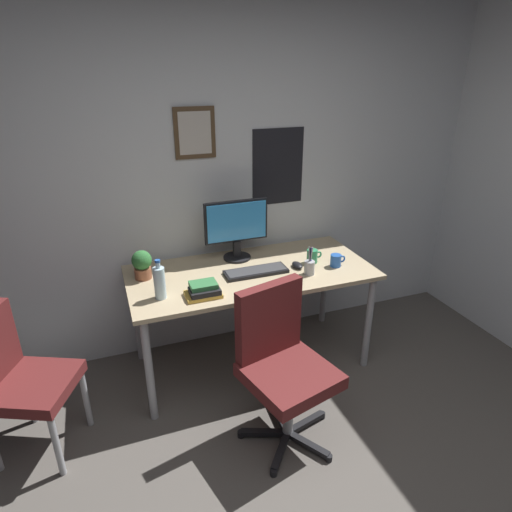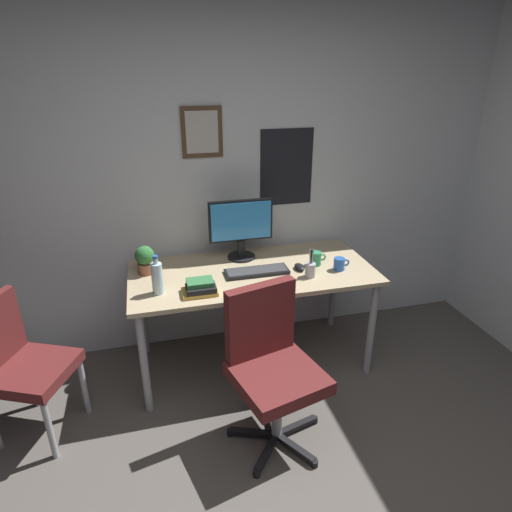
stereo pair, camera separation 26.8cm
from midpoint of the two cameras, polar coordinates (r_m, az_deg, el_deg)
The scene contains 13 objects.
wall_back at distance 3.24m, azimuth -2.28°, elevation 10.07°, with size 4.40×0.10×2.60m.
desk at distance 3.05m, azimuth 2.04°, elevation -3.18°, with size 1.66×0.78×0.76m.
office_chair at distance 2.56m, azimuth 5.02°, elevation -13.39°, with size 0.58×0.58×0.95m.
side_chair at distance 2.86m, azimuth -25.96°, elevation -12.21°, with size 0.56×0.56×0.88m.
monitor at distance 3.12m, azimuth 0.48°, elevation 3.78°, with size 0.46×0.20×0.43m.
keyboard at distance 2.97m, azimuth 2.68°, elevation -2.07°, with size 0.43×0.15×0.03m.
computer_mouse at distance 3.05m, azimuth 8.17°, elevation -1.47°, with size 0.06×0.11×0.04m.
water_bottle at distance 2.72m, azimuth -9.96°, elevation -2.86°, with size 0.07×0.07×0.25m.
coffee_mug_near at distance 3.13m, azimuth 10.24°, elevation -0.37°, with size 0.11×0.08×0.10m.
coffee_mug_far at distance 3.09m, azimuth 13.23°, elevation -1.06°, with size 0.11×0.08×0.09m.
potted_plant at distance 3.00m, azimuth -11.76°, elevation -0.43°, with size 0.13×0.13×0.19m.
pen_cup at distance 2.95m, azimuth 9.66°, elevation -1.75°, with size 0.07×0.07×0.20m.
book_stack_left at distance 2.71m, azimuth -4.45°, elevation -4.21°, with size 0.22×0.15×0.08m.
Camera 2 is at (-0.53, -0.96, 2.07)m, focal length 30.86 mm.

